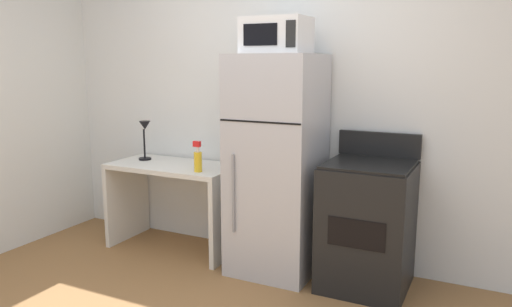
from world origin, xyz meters
TOP-DOWN VIEW (x-y plane):
  - wall_back_white at (0.00, 1.70)m, footprint 5.00×0.10m
  - desk at (-0.90, 1.35)m, footprint 1.11×0.56m
  - desk_lamp at (-1.22, 1.38)m, footprint 0.14×0.12m
  - spray_bottle at (-0.55, 1.19)m, footprint 0.06×0.06m
  - refrigerator at (0.08, 1.32)m, footprint 0.63×0.64m
  - microwave at (0.08, 1.30)m, footprint 0.46×0.35m
  - oven_range at (0.79, 1.33)m, footprint 0.61×0.61m

SIDE VIEW (x-z plane):
  - oven_range at x=0.79m, z-range -0.08..1.02m
  - desk at x=-0.90m, z-range 0.14..0.89m
  - refrigerator at x=0.08m, z-range 0.00..1.67m
  - spray_bottle at x=-0.55m, z-range 0.72..0.97m
  - desk_lamp at x=-1.22m, z-range 0.81..1.17m
  - wall_back_white at x=0.00m, z-range 0.00..2.60m
  - microwave at x=0.08m, z-range 1.67..1.93m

